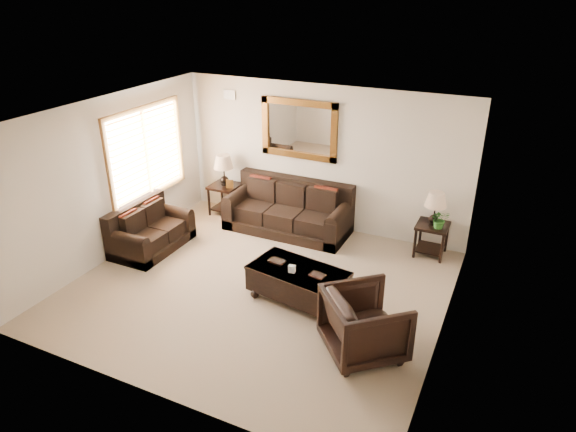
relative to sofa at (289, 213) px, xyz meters
The scene contains 11 objects.
room 2.32m from the sofa, 77.76° to the right, with size 5.51×5.01×2.71m.
window 2.80m from the sofa, 153.08° to the right, with size 0.07×1.96×1.66m.
mirror 1.57m from the sofa, 90.00° to the left, with size 1.50×0.06×1.10m.
air_vent 2.52m from the sofa, 163.38° to the left, with size 0.25×0.02×0.18m, color #999999.
sofa is the anchor object (origin of this frame).
loveseat 2.57m from the sofa, 138.07° to the right, with size 0.85×1.44×0.81m.
end_table_left 1.56m from the sofa, behind, with size 0.56×0.56×1.23m.
end_table_right 2.66m from the sofa, ahead, with size 0.53×0.53×1.16m.
coffee_table 2.32m from the sofa, 61.42° to the right, with size 1.54×0.99×0.61m.
armchair 3.67m from the sofa, 49.81° to the right, with size 0.92×0.86×0.95m, color black.
potted_plant 2.76m from the sofa, ahead, with size 0.29×0.32×0.25m, color #23591E.
Camera 1 is at (3.30, -5.91, 4.36)m, focal length 32.00 mm.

